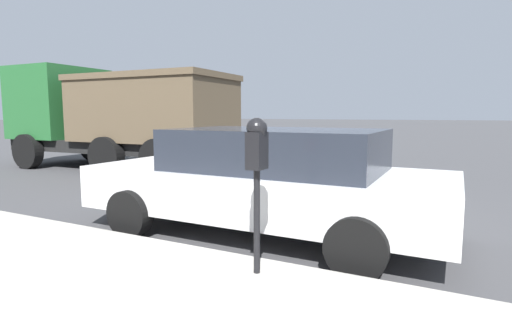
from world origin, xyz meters
The scene contains 4 objects.
ground_plane centered at (0.00, 0.00, 0.00)m, with size 220.00×220.00×0.00m, color #424244.
parking_meter centered at (-2.56, -0.45, 1.27)m, with size 0.21×0.19×1.44m.
car_white centered at (-0.94, 0.22, 0.77)m, with size 2.13×4.85×1.44m.
dump_truck centered at (3.07, 7.07, 1.64)m, with size 2.95×7.13×3.09m.
Camera 1 is at (-5.76, -2.07, 1.64)m, focal length 28.00 mm.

